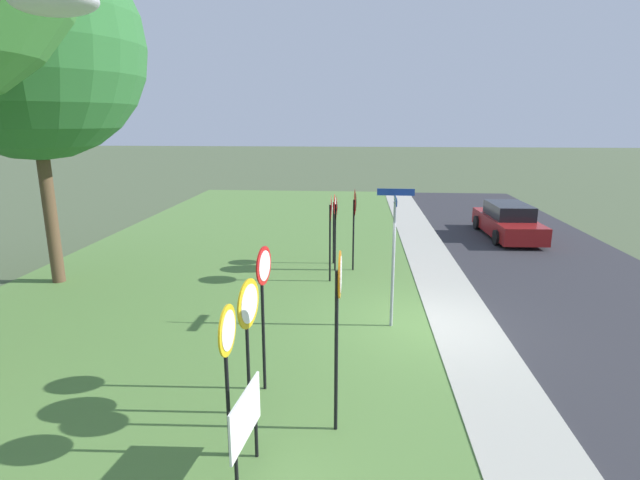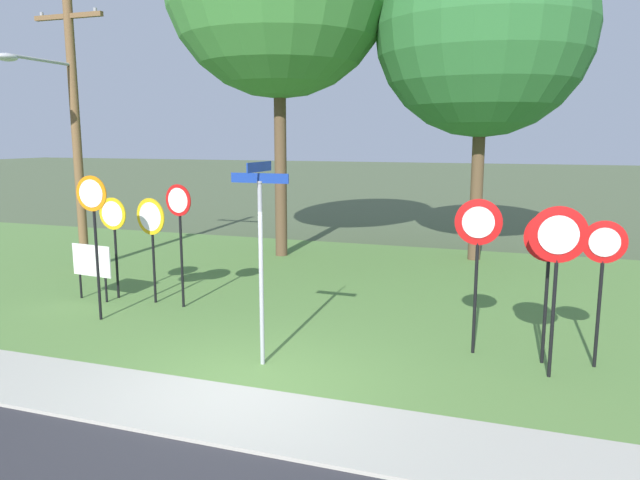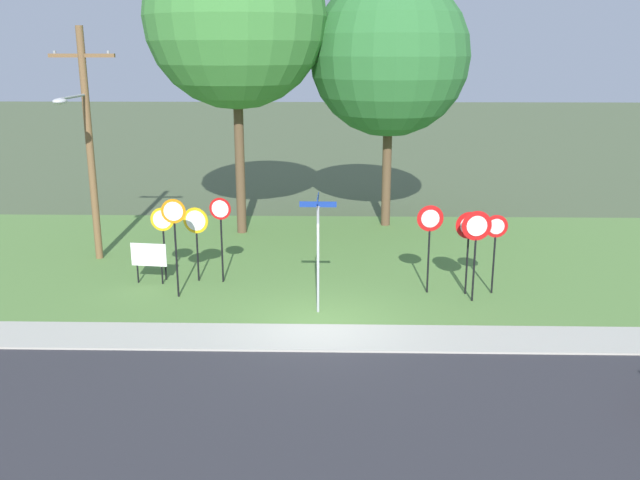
# 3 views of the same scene
# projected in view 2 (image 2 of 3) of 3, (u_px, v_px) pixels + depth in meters

# --- Properties ---
(ground_plane) EXTENTS (160.00, 160.00, 0.00)m
(ground_plane) POSITION_uv_depth(u_px,v_px,m) (243.00, 390.00, 8.65)
(ground_plane) COLOR #4C5B3D
(sidewalk_strip) EXTENTS (44.00, 1.60, 0.06)m
(sidewalk_strip) POSITION_uv_depth(u_px,v_px,m) (216.00, 411.00, 7.90)
(sidewalk_strip) COLOR #ADAA9E
(sidewalk_strip) RESTS_ON ground_plane
(grass_median) EXTENTS (44.00, 12.00, 0.04)m
(grass_median) POSITION_uv_depth(u_px,v_px,m) (355.00, 290.00, 14.24)
(grass_median) COLOR #567F3D
(grass_median) RESTS_ON ground_plane
(stop_sign_near_left) EXTENTS (0.71, 0.10, 2.28)m
(stop_sign_near_left) POSITION_uv_depth(u_px,v_px,m) (114.00, 226.00, 13.16)
(stop_sign_near_left) COLOR black
(stop_sign_near_left) RESTS_ON grass_median
(stop_sign_near_right) EXTENTS (0.69, 0.09, 2.86)m
(stop_sign_near_right) POSITION_uv_depth(u_px,v_px,m) (93.00, 217.00, 11.49)
(stop_sign_near_right) COLOR black
(stop_sign_near_right) RESTS_ON grass_median
(stop_sign_far_left) EXTENTS (0.78, 0.17, 2.30)m
(stop_sign_far_left) POSITION_uv_depth(u_px,v_px,m) (151.00, 227.00, 12.77)
(stop_sign_far_left) COLOR black
(stop_sign_far_left) RESTS_ON grass_median
(stop_sign_far_center) EXTENTS (0.66, 0.14, 2.63)m
(stop_sign_far_center) POSITION_uv_depth(u_px,v_px,m) (179.00, 220.00, 12.40)
(stop_sign_far_center) COLOR black
(stop_sign_far_center) RESTS_ON grass_median
(yield_sign_near_left) EXTENTS (0.84, 0.12, 2.61)m
(yield_sign_near_left) POSITION_uv_depth(u_px,v_px,m) (558.00, 250.00, 8.66)
(yield_sign_near_left) COLOR black
(yield_sign_near_left) RESTS_ON grass_median
(yield_sign_near_right) EXTENTS (0.66, 0.10, 2.34)m
(yield_sign_near_right) POSITION_uv_depth(u_px,v_px,m) (603.00, 260.00, 9.10)
(yield_sign_near_right) COLOR black
(yield_sign_near_right) RESTS_ON grass_median
(yield_sign_far_left) EXTENTS (0.78, 0.11, 2.44)m
(yield_sign_far_left) POSITION_uv_depth(u_px,v_px,m) (549.00, 252.00, 9.24)
(yield_sign_far_left) COLOR black
(yield_sign_far_left) RESTS_ON grass_median
(yield_sign_far_right) EXTENTS (0.76, 0.11, 2.60)m
(yield_sign_far_right) POSITION_uv_depth(u_px,v_px,m) (478.00, 239.00, 9.67)
(yield_sign_far_right) COLOR black
(yield_sign_far_right) RESTS_ON grass_median
(street_name_post) EXTENTS (0.96, 0.82, 3.21)m
(street_name_post) POSITION_uv_depth(u_px,v_px,m) (261.00, 247.00, 9.21)
(street_name_post) COLOR #9EA0A8
(street_name_post) RESTS_ON grass_median
(utility_pole) EXTENTS (2.10, 2.49, 7.56)m
(utility_pole) POSITION_uv_depth(u_px,v_px,m) (70.00, 116.00, 15.58)
(utility_pole) COLOR brown
(utility_pole) RESTS_ON grass_median
(notice_board) EXTENTS (1.10, 0.16, 1.25)m
(notice_board) POSITION_uv_depth(u_px,v_px,m) (92.00, 263.00, 13.14)
(notice_board) COLOR black
(notice_board) RESTS_ON grass_median
(oak_tree_right) EXTENTS (6.08, 6.08, 9.64)m
(oak_tree_right) POSITION_uv_depth(u_px,v_px,m) (484.00, 28.00, 16.61)
(oak_tree_right) COLOR brown
(oak_tree_right) RESTS_ON grass_median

